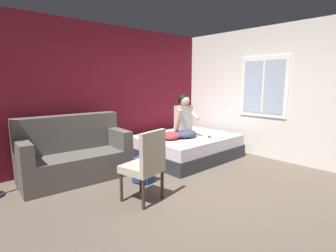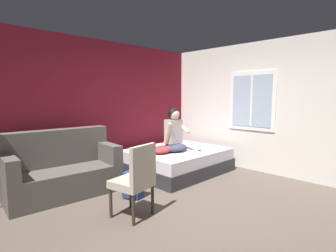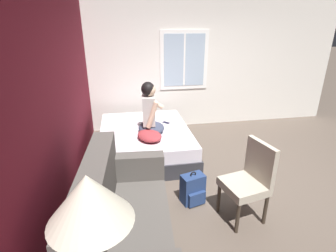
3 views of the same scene
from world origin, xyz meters
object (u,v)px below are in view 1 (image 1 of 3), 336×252
object	(u,v)px
couch	(74,155)
throw_pillow	(171,136)
side_chair	(146,163)
cell_phone	(209,137)
person_seated	(184,120)
bed	(187,147)
backpack	(143,171)

from	to	relation	value
couch	throw_pillow	bearing A→B (deg)	-15.06
couch	throw_pillow	world-z (taller)	couch
side_chair	cell_phone	distance (m)	2.21
couch	person_seated	size ratio (longest dim) A/B	2.01
side_chair	throw_pillow	distance (m)	1.75
couch	side_chair	world-z (taller)	couch
bed	backpack	size ratio (longest dim) A/B	4.29
throw_pillow	person_seated	bearing A→B (deg)	-9.17
couch	bed	bearing A→B (deg)	-11.11
bed	couch	bearing A→B (deg)	168.89
couch	backpack	size ratio (longest dim) A/B	3.84
couch	throw_pillow	distance (m)	1.83
cell_phone	throw_pillow	bearing A→B (deg)	-159.15
bed	side_chair	xyz separation A→B (m)	(-1.90, -1.05, 0.30)
backpack	bed	bearing A→B (deg)	17.66
backpack	throw_pillow	xyz separation A→B (m)	(1.04, 0.45, 0.36)
bed	couch	distance (m)	2.29
couch	person_seated	distance (m)	2.18
side_chair	person_seated	xyz separation A→B (m)	(1.72, 0.97, 0.30)
bed	person_seated	distance (m)	0.63
side_chair	cell_phone	size ratio (longest dim) A/B	6.81
bed	person_seated	size ratio (longest dim) A/B	2.24
throw_pillow	couch	bearing A→B (deg)	164.94
side_chair	backpack	bearing A→B (deg)	56.32
bed	person_seated	world-z (taller)	person_seated
backpack	couch	bearing A→B (deg)	127.95
couch	cell_phone	size ratio (longest dim) A/B	12.21
person_seated	cell_phone	world-z (taller)	person_seated
person_seated	throw_pillow	world-z (taller)	person_seated
throw_pillow	cell_phone	xyz separation A→B (m)	(0.70, -0.39, -0.07)
backpack	cell_phone	size ratio (longest dim) A/B	3.18
side_chair	throw_pillow	xyz separation A→B (m)	(1.42, 1.02, 0.02)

